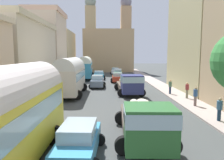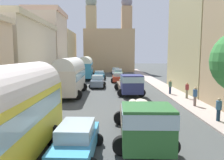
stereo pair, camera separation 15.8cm
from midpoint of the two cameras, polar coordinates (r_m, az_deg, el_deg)
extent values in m
plane|color=#424545|center=(30.36, -0.03, -1.95)|extent=(154.00, 154.00, 0.00)
cube|color=#B0A6A5|center=(31.03, -13.55, -1.82)|extent=(2.50, 70.00, 0.14)
cube|color=#A4958D|center=(31.37, 13.33, -1.72)|extent=(2.50, 70.00, 0.14)
cube|color=beige|center=(28.64, -22.59, 5.28)|extent=(5.05, 14.68, 8.24)
cube|color=beige|center=(28.89, -23.01, 14.06)|extent=(5.55, 14.68, 0.59)
cube|color=beige|center=(40.74, -16.51, 8.14)|extent=(5.42, 9.11, 11.50)
cube|color=#E0B293|center=(41.36, -16.81, 16.67)|extent=(5.96, 9.11, 0.77)
cube|color=tan|center=(51.63, -13.11, 6.97)|extent=(5.18, 12.32, 9.79)
cube|color=tan|center=(29.37, 23.43, 10.19)|extent=(5.87, 11.23, 13.28)
cube|color=tan|center=(58.66, -0.73, 7.70)|extent=(12.94, 7.99, 10.99)
cube|color=tan|center=(56.90, -5.35, 10.57)|extent=(2.60, 2.60, 16.69)
sphere|color=gray|center=(58.29, -5.46, 19.91)|extent=(2.86, 2.86, 2.86)
cube|color=tan|center=(57.02, 3.93, 10.57)|extent=(2.60, 2.60, 16.69)
sphere|color=gray|center=(58.41, 4.01, 19.90)|extent=(2.86, 2.86, 2.86)
cylinder|color=black|center=(12.64, -25.47, -13.02)|extent=(1.00, 0.35, 1.00)
cylinder|color=black|center=(11.84, -14.99, -13.94)|extent=(1.00, 0.35, 1.00)
cube|color=beige|center=(24.97, -10.84, 0.10)|extent=(2.57, 8.53, 2.53)
cylinder|color=silver|center=(24.86, -10.91, 2.99)|extent=(2.52, 8.36, 2.44)
cube|color=#99B7C6|center=(24.91, -10.87, 1.37)|extent=(2.62, 7.85, 0.81)
cylinder|color=black|center=(27.93, -12.25, -1.84)|extent=(1.00, 0.35, 1.00)
cylinder|color=black|center=(27.56, -7.42, -1.86)|extent=(1.00, 0.35, 1.00)
cylinder|color=black|center=(22.85, -14.84, -3.84)|extent=(1.00, 0.35, 1.00)
cylinder|color=black|center=(22.40, -8.94, -3.91)|extent=(1.00, 0.35, 1.00)
cube|color=teal|center=(40.75, -6.88, 2.75)|extent=(2.67, 8.81, 2.52)
cylinder|color=silver|center=(40.68, -6.90, 4.52)|extent=(2.62, 8.64, 2.37)
cube|color=#99B7C6|center=(40.72, -6.89, 3.53)|extent=(2.70, 8.12, 0.80)
cylinder|color=black|center=(43.64, -8.13, 1.34)|extent=(1.00, 0.35, 1.00)
cylinder|color=black|center=(43.50, -5.11, 1.37)|extent=(1.00, 0.35, 1.00)
cylinder|color=black|center=(38.27, -8.83, 0.56)|extent=(1.00, 0.35, 1.00)
cylinder|color=black|center=(38.11, -5.39, 0.59)|extent=(1.00, 0.35, 1.00)
cube|color=#29602D|center=(9.90, 9.77, -12.33)|extent=(2.30, 2.05, 1.94)
cube|color=#99B7C6|center=(9.74, 9.84, -9.30)|extent=(2.35, 2.13, 0.62)
cube|color=#4E443B|center=(13.52, 7.42, -10.11)|extent=(2.46, 5.35, 0.55)
ellipsoid|color=beige|center=(12.74, 5.81, -8.60)|extent=(1.10, 0.99, 0.53)
ellipsoid|color=beige|center=(13.48, 8.26, -7.90)|extent=(1.06, 1.18, 0.48)
ellipsoid|color=silver|center=(11.98, 10.43, -9.81)|extent=(1.02, 1.08, 0.49)
ellipsoid|color=beige|center=(13.56, 5.82, -6.14)|extent=(0.58, 0.75, 0.51)
ellipsoid|color=beige|center=(14.21, 7.83, -5.85)|extent=(0.94, 1.09, 0.45)
ellipsoid|color=beige|center=(13.31, 8.45, -6.23)|extent=(1.04, 1.06, 0.55)
cylinder|color=black|center=(10.73, 15.54, -16.49)|extent=(0.90, 0.31, 0.90)
cylinder|color=black|center=(10.43, 3.11, -16.96)|extent=(0.90, 0.31, 0.90)
cylinder|color=black|center=(14.70, 11.34, -9.90)|extent=(0.90, 0.32, 0.90)
cylinder|color=black|center=(14.48, 2.54, -10.03)|extent=(0.90, 0.32, 0.90)
cube|color=navy|center=(23.38, 5.44, -1.08)|extent=(2.32, 2.27, 1.97)
cube|color=#99B7C6|center=(23.31, 5.45, 0.26)|extent=(2.37, 2.36, 0.63)
cube|color=brown|center=(26.99, 4.22, -1.52)|extent=(2.43, 5.07, 0.55)
ellipsoid|color=beige|center=(26.49, 5.18, -0.51)|extent=(1.04, 0.92, 0.53)
ellipsoid|color=beige|center=(26.43, 5.48, -0.53)|extent=(0.86, 0.68, 0.53)
ellipsoid|color=beige|center=(28.21, 2.85, -0.06)|extent=(0.93, 1.05, 0.51)
ellipsoid|color=beige|center=(27.42, 4.47, 0.62)|extent=(0.91, 0.92, 0.57)
ellipsoid|color=beige|center=(27.50, 4.71, 0.54)|extent=(0.97, 0.84, 0.53)
cylinder|color=black|center=(23.89, 8.00, -3.34)|extent=(0.90, 0.31, 0.90)
cylinder|color=black|center=(23.54, 2.65, -3.43)|extent=(0.90, 0.31, 0.90)
cylinder|color=black|center=(28.06, 6.23, -1.79)|extent=(0.90, 0.31, 0.90)
cylinder|color=black|center=(27.76, 1.68, -1.84)|extent=(0.90, 0.31, 0.90)
cube|color=#AB3320|center=(35.72, 1.69, 0.44)|extent=(1.83, 3.67, 0.77)
cube|color=#93B9C0|center=(35.65, 1.69, 1.48)|extent=(1.58, 1.92, 0.53)
cylinder|color=black|center=(34.68, 3.19, -0.35)|extent=(0.60, 0.21, 0.60)
cylinder|color=black|center=(34.62, 0.30, -0.35)|extent=(0.60, 0.21, 0.60)
cylinder|color=black|center=(36.91, 2.98, 0.09)|extent=(0.60, 0.21, 0.60)
cylinder|color=black|center=(36.86, 0.27, 0.09)|extent=(0.60, 0.21, 0.60)
cube|color=#539157|center=(44.29, 1.84, 1.72)|extent=(1.81, 3.92, 0.81)
cube|color=#9CB0D0|center=(44.24, 1.84, 2.59)|extent=(1.49, 2.08, 0.53)
cylinder|color=black|center=(43.15, 2.84, 1.08)|extent=(0.60, 0.21, 0.60)
cylinder|color=black|center=(43.17, 0.79, 1.09)|extent=(0.60, 0.21, 0.60)
cylinder|color=black|center=(45.50, 2.83, 1.38)|extent=(0.60, 0.21, 0.60)
cylinder|color=black|center=(45.52, 0.89, 1.39)|extent=(0.60, 0.21, 0.60)
cube|color=white|center=(50.44, 1.11, 2.28)|extent=(1.91, 3.84, 0.68)
cube|color=#9FBCC3|center=(50.39, 1.12, 3.00)|extent=(1.60, 2.04, 0.60)
cylinder|color=black|center=(49.30, 2.07, 1.81)|extent=(0.60, 0.21, 0.60)
cylinder|color=black|center=(49.33, 0.11, 1.81)|extent=(0.60, 0.21, 0.60)
cylinder|color=black|center=(51.62, 2.07, 2.03)|extent=(0.60, 0.21, 0.60)
cylinder|color=black|center=(51.65, 0.20, 2.04)|extent=(0.60, 0.21, 0.60)
cube|color=#368CBE|center=(10.27, -8.92, -16.30)|extent=(1.90, 4.23, 0.73)
cube|color=#A0B3BE|center=(10.03, -8.99, -12.90)|extent=(1.58, 2.24, 0.56)
cylinder|color=black|center=(11.72, -11.76, -15.12)|extent=(0.60, 0.21, 0.60)
cylinder|color=black|center=(11.46, -3.42, -15.51)|extent=(0.60, 0.21, 0.60)
cube|color=gray|center=(30.49, -3.68, -0.61)|extent=(1.80, 4.39, 0.84)
cube|color=#A2BDCB|center=(30.41, -3.69, 0.71)|extent=(1.55, 2.30, 0.58)
cylinder|color=black|center=(31.94, -5.05, -0.99)|extent=(0.60, 0.21, 0.60)
cylinder|color=black|center=(31.84, -1.99, -0.99)|extent=(0.60, 0.21, 0.60)
cylinder|color=black|center=(29.28, -5.49, -1.71)|extent=(0.60, 0.21, 0.60)
cylinder|color=black|center=(29.17, -2.16, -1.72)|extent=(0.60, 0.21, 0.60)
cube|color=#3896BC|center=(40.03, -3.22, 1.15)|extent=(1.84, 3.91, 0.80)
cube|color=#99B5C2|center=(39.97, -3.22, 2.07)|extent=(1.60, 2.04, 0.48)
cylinder|color=black|center=(41.29, -4.43, 0.80)|extent=(0.60, 0.21, 0.60)
cylinder|color=black|center=(41.26, -1.94, 0.81)|extent=(0.60, 0.21, 0.60)
cylinder|color=black|center=(38.90, -4.57, 0.43)|extent=(0.60, 0.21, 0.60)
cylinder|color=black|center=(38.86, -1.93, 0.44)|extent=(0.60, 0.21, 0.60)
cylinder|color=#232F49|center=(25.54, 15.25, -3.72)|extent=(0.20, 0.20, 0.14)
cylinder|color=#232F49|center=(25.46, 15.28, -2.65)|extent=(0.32, 0.32, 0.82)
cylinder|color=#4C6F53|center=(25.35, 15.33, -1.10)|extent=(0.49, 0.49, 0.57)
sphere|color=tan|center=(25.30, 15.36, -0.20)|extent=(0.23, 0.23, 0.23)
cylinder|color=#193044|center=(16.64, 26.46, -9.88)|extent=(0.21, 0.21, 0.14)
cylinder|color=#193044|center=(16.52, 26.55, -8.34)|extent=(0.29, 0.29, 0.78)
cylinder|color=#376280|center=(16.36, 26.68, -6.00)|extent=(0.44, 0.44, 0.59)
sphere|color=tan|center=(16.28, 26.76, -4.61)|extent=(0.22, 0.22, 0.22)
cylinder|color=#725F5A|center=(20.42, 21.22, -6.58)|extent=(0.20, 0.20, 0.14)
cylinder|color=#725F5A|center=(20.32, 21.28, -5.23)|extent=(0.29, 0.29, 0.85)
cylinder|color=#315382|center=(20.19, 21.37, -3.22)|extent=(0.45, 0.45, 0.60)
sphere|color=tan|center=(20.12, 21.42, -2.06)|extent=(0.23, 0.23, 0.23)
cylinder|color=#767158|center=(23.55, 19.31, -4.75)|extent=(0.20, 0.20, 0.14)
cylinder|color=#767158|center=(23.45, 19.36, -3.52)|extent=(0.33, 0.33, 0.89)
cylinder|color=maroon|center=(23.34, 19.43, -1.78)|extent=(0.51, 0.51, 0.55)
sphere|color=tan|center=(23.29, 19.47, -0.87)|extent=(0.20, 0.20, 0.20)
camera|label=1|loc=(0.08, -89.83, 0.02)|focal=34.56mm
camera|label=2|loc=(0.08, 90.17, -0.02)|focal=34.56mm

